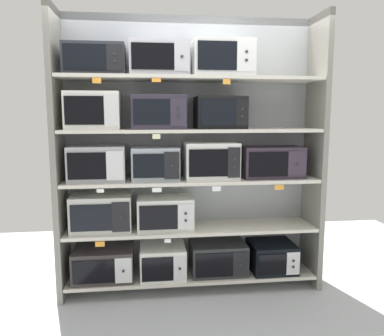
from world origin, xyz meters
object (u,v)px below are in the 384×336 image
at_px(microwave_14, 159,59).
at_px(microwave_11, 159,112).
at_px(microwave_0, 104,263).
at_px(microwave_6, 98,163).
at_px(microwave_2, 218,258).
at_px(microwave_5, 165,213).
at_px(microwave_8, 211,160).
at_px(microwave_10, 94,111).
at_px(microwave_3, 272,256).
at_px(microwave_9, 271,162).
at_px(microwave_13, 95,60).
at_px(microwave_15, 222,59).
at_px(microwave_12, 220,113).
at_px(microwave_4, 102,213).
at_px(microwave_1, 163,260).
at_px(microwave_7, 155,163).

bearing_deg(microwave_14, microwave_11, 179.57).
xyz_separation_m(microwave_0, microwave_6, (-0.03, 0.00, 0.94)).
height_order(microwave_2, microwave_5, microwave_5).
xyz_separation_m(microwave_8, microwave_10, (-1.04, 0.00, 0.46)).
relative_size(microwave_3, microwave_6, 0.85).
bearing_deg(microwave_9, microwave_13, -179.99).
relative_size(microwave_8, microwave_11, 1.03).
bearing_deg(microwave_15, microwave_11, 179.98).
height_order(microwave_10, microwave_12, microwave_10).
height_order(microwave_0, microwave_11, microwave_11).
xyz_separation_m(microwave_3, microwave_4, (-1.62, 0.00, 0.49)).
bearing_deg(microwave_15, microwave_9, -0.00).
distance_m(microwave_3, microwave_10, 2.18).
relative_size(microwave_4, microwave_10, 1.17).
bearing_deg(microwave_12, microwave_1, 179.98).
bearing_deg(microwave_15, microwave_5, -180.00).
bearing_deg(microwave_10, microwave_0, -0.06).
bearing_deg(microwave_11, microwave_3, -0.00).
bearing_deg(microwave_10, microwave_3, -0.00).
height_order(microwave_2, microwave_9, microwave_9).
distance_m(microwave_9, microwave_15, 1.06).
bearing_deg(microwave_3, microwave_7, 180.00).
xyz_separation_m(microwave_2, microwave_13, (-1.09, -0.00, 1.83)).
relative_size(microwave_11, microwave_14, 0.92).
relative_size(microwave_3, microwave_8, 0.87).
relative_size(microwave_0, microwave_1, 1.28).
relative_size(microwave_8, microwave_10, 1.06).
relative_size(microwave_7, microwave_14, 0.83).
xyz_separation_m(microwave_4, microwave_11, (0.53, -0.00, 0.91)).
distance_m(microwave_8, microwave_14, 1.02).
relative_size(microwave_10, microwave_11, 0.97).
xyz_separation_m(microwave_5, microwave_14, (-0.04, 0.00, 1.39)).
bearing_deg(microwave_3, microwave_5, -179.99).
relative_size(microwave_5, microwave_7, 1.20).
distance_m(microwave_10, microwave_14, 0.73).
xyz_separation_m(microwave_1, microwave_5, (0.03, 0.00, 0.46)).
height_order(microwave_6, microwave_11, microwave_11).
bearing_deg(microwave_3, microwave_15, -179.99).
bearing_deg(microwave_4, microwave_12, -0.02).
relative_size(microwave_4, microwave_13, 1.05).
distance_m(microwave_1, microwave_11, 1.39).
height_order(microwave_2, microwave_13, microwave_13).
xyz_separation_m(microwave_0, microwave_10, (-0.04, 0.00, 1.40)).
relative_size(microwave_2, microwave_15, 0.99).
height_order(microwave_3, microwave_13, microwave_13).
xyz_separation_m(microwave_2, microwave_4, (-1.08, 0.00, 0.48)).
height_order(microwave_7, microwave_13, microwave_13).
height_order(microwave_8, microwave_12, microwave_12).
height_order(microwave_0, microwave_7, microwave_7).
xyz_separation_m(microwave_7, microwave_8, (0.51, -0.00, 0.02)).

